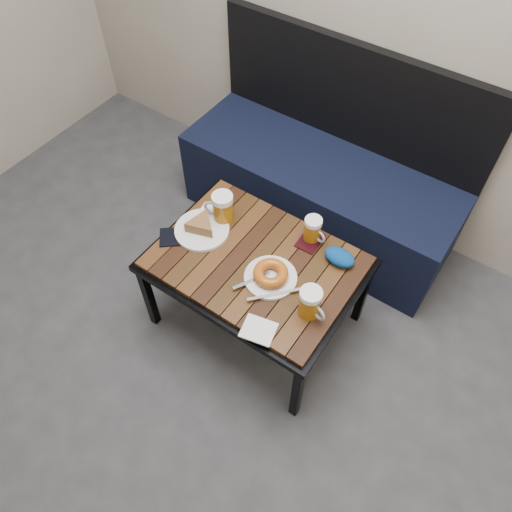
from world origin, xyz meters
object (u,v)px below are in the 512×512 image
Objects in this scene: cafe_table at (256,267)px; passport_navy at (176,237)px; plate_pie at (202,227)px; passport_burgundy at (310,241)px; beer_mug_right at (310,303)px; knit_pouch at (340,257)px; bench at (321,186)px; plate_bagel at (271,275)px; beer_mug_centre at (313,230)px; beer_mug_left at (222,208)px.

passport_navy reaches higher than cafe_table.
plate_pie is 1.92× the size of passport_burgundy.
beer_mug_right is 1.05× the size of knit_pouch.
bench is 0.80m from plate_bagel.
beer_mug_centre is 0.27m from plate_bagel.
passport_burgundy is at bearing 137.00° from beer_mug_right.
plate_bagel is (0.18, -0.75, 0.22)m from bench.
cafe_table is 6.04× the size of passport_navy.
beer_mug_right is at bearing -16.38° from cafe_table.
plate_bagel reaches higher than passport_navy.
beer_mug_right is at bearing -48.60° from beer_mug_centre.
plate_bagel is at bearing 138.42° from beer_mug_left.
passport_burgundy is (0.13, 0.21, 0.05)m from cafe_table.
beer_mug_left is at bearing -105.15° from bench.
beer_mug_left is at bearing 177.72° from beer_mug_right.
beer_mug_left is 0.58× the size of plate_bagel.
beer_mug_left is 0.23m from passport_navy.
cafe_table is 7.17× the size of beer_mug_centre.
plate_bagel is 1.94× the size of knit_pouch.
bench is at bearing -123.89° from beer_mug_left.
beer_mug_left reaches higher than plate_bagel.
bench reaches higher than plate_pie.
cafe_table is at bearing -83.57° from bench.
passport_navy is at bearing -165.22° from cafe_table.
passport_navy is (-0.47, -0.32, -0.06)m from beer_mug_centre.
cafe_table is 3.35× the size of plate_bagel.
knit_pouch is (0.15, -0.04, -0.03)m from beer_mug_centre.
cafe_table is at bearing -123.99° from passport_burgundy.
bench is at bearing 132.67° from beer_mug_right.
plate_bagel is (-0.20, 0.05, -0.04)m from beer_mug_right.
passport_burgundy is at bearing 27.76° from plate_pie.
passport_navy is at bearing -162.91° from beer_mug_right.
beer_mug_centre reaches higher than plate_pie.
beer_mug_centre is at bearing 29.55° from plate_pie.
bench reaches higher than beer_mug_left.
cafe_table is at bearing -179.45° from beer_mug_right.
knit_pouch is at bearing -2.31° from beer_mug_centre.
plate_bagel is (0.37, -0.04, -0.00)m from plate_pie.
beer_mug_centre is at bearing 165.34° from knit_pouch.
bench is 11.96× the size of beer_mug_centre.
beer_mug_right is (0.38, -0.79, 0.27)m from bench.
bench is at bearing 121.64° from passport_navy.
plate_pie is at bearing -161.13° from knit_pouch.
plate_pie reaches higher than passport_burgundy.
plate_bagel is at bearing -128.18° from knit_pouch.
beer_mug_centre reaches higher than cafe_table.
knit_pouch is at bearing -55.30° from bench.
beer_mug_centre is at bearing -66.53° from bench.
passport_navy is at bearing 43.21° from beer_mug_left.
beer_mug_right is at bearing -8.43° from plate_pie.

